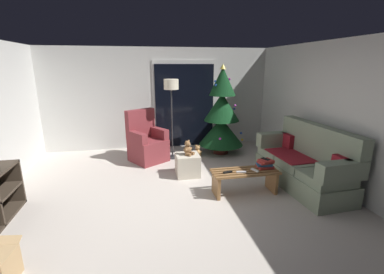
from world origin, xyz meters
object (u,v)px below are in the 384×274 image
Objects in this scene: remote_white at (255,170)px; christmas_tree at (222,115)px; armchair at (147,143)px; teddy_bear_honey_by_tree at (198,151)px; remote_silver at (241,172)px; coffee_table at (245,178)px; cell_phone at (265,159)px; couch at (305,164)px; ottoman at (188,165)px; remote_black at (228,172)px; book_stack at (265,164)px; teddy_bear_chestnut at (188,149)px; floor_lamp at (171,92)px.

remote_white is 2.21m from christmas_tree.
armchair is 3.96× the size of teddy_bear_honey_by_tree.
coffee_table is at bearing 136.12° from remote_silver.
couch is at bearing -24.72° from cell_phone.
ottoman is 1.13m from teddy_bear_honey_by_tree.
book_stack reaches higher than remote_black.
remote_black is 0.69m from book_stack.
ottoman is at bearing 12.75° from remote_black.
teddy_bear_honey_by_tree is (-0.76, 1.89, -0.43)m from cell_phone.
teddy_bear_chestnut is (-0.79, 0.91, 0.27)m from coffee_table.
teddy_bear_chestnut is at bearing 131.01° from coffee_table.
remote_black is at bearing -173.24° from book_stack.
remote_silver reaches higher than ottoman.
christmas_tree is 1.86× the size of armchair.
ottoman is (-1.03, -1.18, -0.72)m from christmas_tree.
cell_phone is 0.08× the size of floor_lamp.
ottoman is at bearing -134.88° from remote_silver.
coffee_table is 7.05× the size of remote_silver.
remote_silver is 0.14× the size of armchair.
teddy_bear_chestnut is at bearing -48.99° from ottoman.
coffee_table is 3.84× the size of book_stack.
couch is 1.80× the size of coffee_table.
remote_black is at bearing -104.19° from christmas_tree.
remote_white is at bearing -172.16° from couch.
armchair is at bearing 17.83° from remote_black.
cell_phone is at bearing -35.48° from ottoman.
book_stack is 0.65× the size of ottoman.
teddy_bear_chestnut is (-1.16, 0.86, 0.07)m from book_stack.
armchair reaches higher than remote_white.
cell_phone is 0.07× the size of christmas_tree.
cell_phone is (-0.76, -0.02, 0.15)m from couch.
book_stack is at bearing -55.50° from floor_lamp.
teddy_bear_chestnut reaches higher than remote_white.
remote_black is at bearing -57.72° from armchair.
book_stack is 0.09m from cell_phone.
cell_phone is 0.50× the size of teddy_bear_chestnut.
armchair is 3.96× the size of teddy_bear_chestnut.
teddy_bear_chestnut reaches higher than cell_phone.
book_stack is 2.57m from floor_lamp.
christmas_tree is at bearing 49.40° from teddy_bear_chestnut.
couch is 1.16m from coffee_table.
remote_white is 2.09m from teddy_bear_honey_by_tree.
coffee_table is 0.35m from remote_black.
ottoman is (0.74, -1.00, -0.19)m from armchair.
christmas_tree reaches higher than couch.
teddy_bear_chestnut is at bearing -134.93° from remote_silver.
armchair is (-1.45, 1.99, -0.01)m from remote_silver.
remote_silver is 0.07× the size of christmas_tree.
remote_silver is 0.35× the size of ottoman.
remote_silver is at bearing -54.65° from ottoman.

